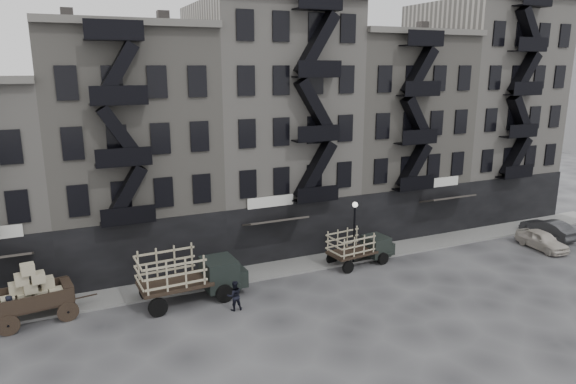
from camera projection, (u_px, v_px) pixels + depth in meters
name	position (u px, v px, depth m)	size (l,w,h in m)	color
ground	(333.00, 286.00, 30.80)	(140.00, 140.00, 0.00)	#38383A
sidewalk	(305.00, 264.00, 34.10)	(55.00, 2.50, 0.15)	slate
building_midwest	(129.00, 150.00, 33.71)	(10.00, 11.35, 16.20)	gray
building_center	(270.00, 127.00, 37.45)	(10.00, 11.35, 18.20)	gray
building_mideast	(384.00, 134.00, 41.68)	(10.00, 11.35, 16.20)	gray
building_east	(479.00, 111.00, 45.30)	(10.00, 11.35, 19.20)	gray
lamp_post	(354.00, 224.00, 33.63)	(0.36, 0.36, 4.28)	black
wagon	(31.00, 288.00, 26.21)	(4.07, 2.56, 3.24)	black
stake_truck_west	(189.00, 272.00, 28.59)	(6.08, 2.75, 2.99)	black
stake_truck_east	(360.00, 245.00, 33.99)	(4.86, 2.40, 2.35)	black
car_east	(542.00, 240.00, 36.93)	(1.59, 3.95, 1.35)	beige
car_far	(548.00, 229.00, 39.38)	(1.49, 4.27, 1.41)	#2A2A2D
pedestrian_west	(12.00, 313.00, 25.37)	(0.71, 0.46, 1.93)	black
pedestrian_mid	(234.00, 296.00, 27.63)	(0.81, 0.63, 1.67)	black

